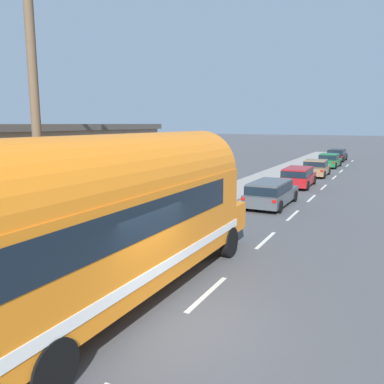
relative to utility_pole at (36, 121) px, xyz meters
name	(u,v)px	position (x,y,z in m)	size (l,w,h in m)	color
ground_plane	(174,324)	(4.25, -0.37, -4.42)	(300.00, 300.00, 0.00)	#4C4C4F
lane_markings	(250,207)	(1.77, 12.30, -4.42)	(3.64, 80.00, 0.01)	silver
sidewalk_slab	(187,211)	(-0.62, 9.63, -4.35)	(2.71, 90.00, 0.15)	gray
utility_pole	(36,121)	(0.00, 0.00, 0.00)	(1.80, 0.24, 8.50)	brown
painted_bus	(105,215)	(2.48, -0.42, -2.12)	(2.65, 12.21, 4.12)	orange
car_lead	(271,192)	(2.68, 12.97, -3.63)	(1.96, 4.74, 1.37)	#474C51
car_second	(298,176)	(2.60, 20.21, -3.63)	(1.98, 4.44, 1.37)	#A5191E
car_third	(316,167)	(2.70, 26.76, -3.69)	(1.99, 4.34, 1.37)	olive
car_fourth	(329,160)	(2.72, 34.42, -3.69)	(2.07, 4.46, 1.37)	#196633
car_fifth	(337,154)	(2.59, 41.80, -3.63)	(2.00, 4.50, 1.37)	black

